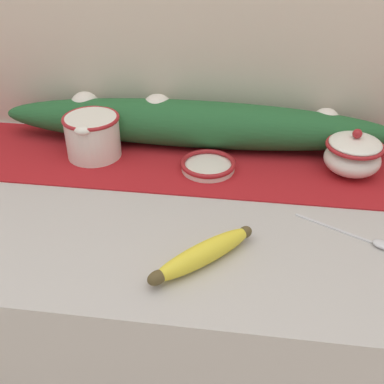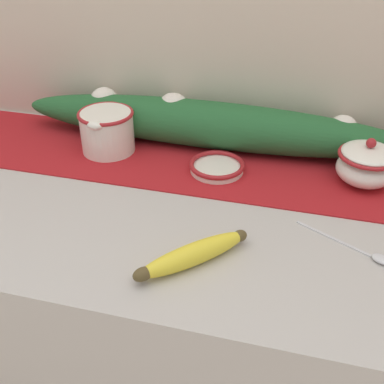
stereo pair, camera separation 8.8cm
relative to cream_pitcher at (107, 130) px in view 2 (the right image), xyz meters
The scene contains 9 objects.
countertop 0.58m from the cream_pitcher, 36.43° to the right, with size 1.47×0.61×0.93m, color #B7B2AD.
back_wall 0.35m from the cream_pitcher, 37.14° to the left, with size 2.27×0.04×2.40m, color beige.
table_runner 0.22m from the cream_pitcher, ahead, with size 1.36×0.27×0.00m, color #A8191E.
cream_pitcher is the anchor object (origin of this frame).
sugar_bowl 0.56m from the cream_pitcher, ahead, with size 0.12×0.12×0.10m.
small_dish 0.27m from the cream_pitcher, ahead, with size 0.12×0.12×0.02m.
banana 0.43m from the cream_pitcher, 48.86° to the right, with size 0.17×0.17×0.04m.
spoon 0.62m from the cream_pitcher, 22.47° to the right, with size 0.16×0.09×0.01m.
poinsettia_garland 0.23m from the cream_pitcher, 20.97° to the left, with size 0.91×0.12×0.11m.
Camera 2 is at (0.22, -0.74, 1.46)m, focal length 45.00 mm.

